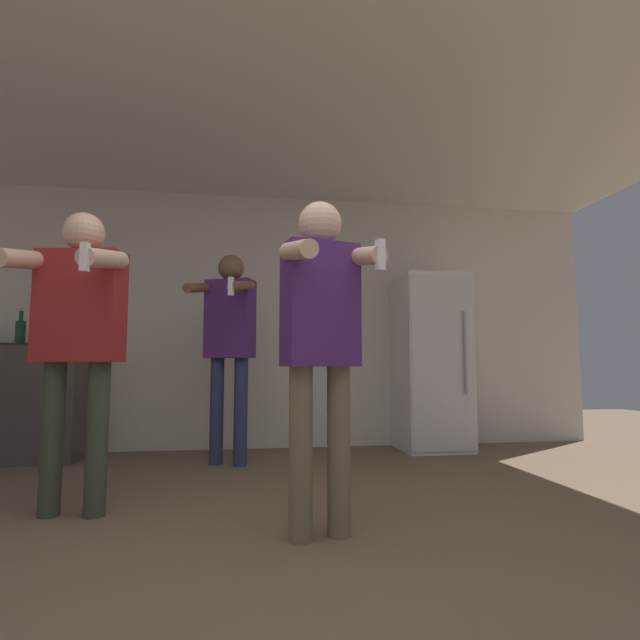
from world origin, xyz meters
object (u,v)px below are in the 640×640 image
bottle_short_whiskey (20,331)px  person_spectator_back (229,334)px  bottle_brown_liquor (67,334)px  bottle_clear_vodka (38,330)px  person_man_side (78,323)px  refrigerator (431,362)px  person_woman_foreground (321,329)px

bottle_short_whiskey → person_spectator_back: bearing=-14.7°
bottle_brown_liquor → bottle_clear_vodka: size_ratio=0.79×
bottle_brown_liquor → person_spectator_back: size_ratio=0.14×
bottle_brown_liquor → person_man_side: bearing=-69.9°
bottle_clear_vodka → person_man_side: bearing=-63.6°
refrigerator → person_spectator_back: (-1.95, -0.48, 0.23)m
bottle_brown_liquor → bottle_clear_vodka: bearing=-180.0°
refrigerator → bottle_short_whiskey: refrigerator is taller
person_man_side → bottle_brown_liquor: bearing=110.1°
refrigerator → bottle_brown_liquor: bearing=-179.9°
person_man_side → person_spectator_back: (0.78, 1.32, 0.04)m
bottle_brown_liquor → bottle_clear_vodka: bottle_clear_vodka is taller
bottle_short_whiskey → bottle_clear_vodka: 0.15m
bottle_brown_liquor → bottle_short_whiskey: bearing=-180.0°
bottle_clear_vodka → person_spectator_back: 1.74m
refrigerator → bottle_brown_liquor: 3.39m
refrigerator → person_woman_foreground: size_ratio=1.05×
bottle_brown_liquor → person_spectator_back: bearing=-18.3°
refrigerator → person_woman_foreground: bearing=-121.9°
bottle_clear_vodka → person_man_side: 2.01m
bottle_clear_vodka → person_man_side: person_man_side is taller
bottle_brown_liquor → person_woman_foreground: size_ratio=0.16×
bottle_brown_liquor → person_man_side: 1.92m
person_man_side → refrigerator: bearing=33.5°
person_woman_foreground → person_man_side: 1.38m
refrigerator → person_man_side: (-2.73, -1.81, 0.19)m
person_woman_foreground → person_man_side: (-1.27, 0.54, 0.06)m
refrigerator → bottle_clear_vodka: refrigerator is taller
bottle_clear_vodka → person_spectator_back: bearing=-15.9°
bottle_brown_liquor → bottle_short_whiskey: 0.38m
bottle_clear_vodka → person_spectator_back: size_ratio=0.18×
refrigerator → person_man_side: size_ratio=1.02×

